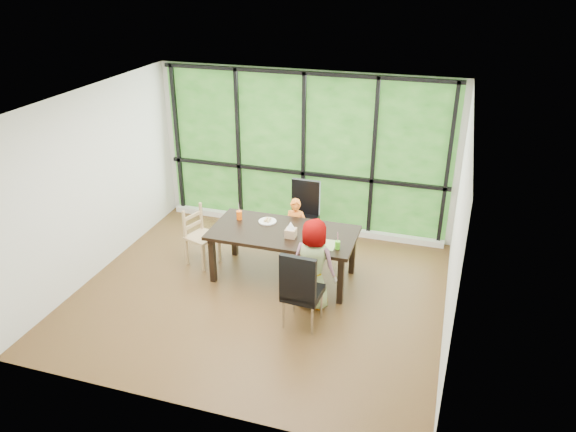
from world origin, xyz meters
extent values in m
plane|color=black|center=(0.00, 0.00, 0.00)|extent=(5.00, 5.00, 0.00)
plane|color=silver|center=(0.00, 2.25, 1.35)|extent=(5.00, 0.00, 5.00)
cube|color=#1D4D16|center=(0.00, 2.23, 1.35)|extent=(4.80, 0.02, 2.65)
cube|color=silver|center=(0.00, 2.15, 0.05)|extent=(4.80, 0.12, 0.10)
cube|color=black|center=(0.18, 0.52, 0.38)|extent=(2.12, 1.12, 0.75)
cube|color=black|center=(0.18, 1.51, 0.54)|extent=(0.47, 0.47, 1.08)
cube|color=black|center=(0.76, -0.49, 0.54)|extent=(0.49, 0.49, 1.08)
cube|color=#A18455|center=(-1.11, 0.54, 0.45)|extent=(0.51, 0.52, 0.90)
imported|color=orange|center=(0.18, 1.13, 0.49)|extent=(0.36, 0.24, 0.98)
imported|color=slate|center=(0.80, -0.06, 0.63)|extent=(0.68, 0.51, 1.27)
cube|color=tan|center=(0.78, 0.31, 0.75)|extent=(0.41, 0.30, 0.01)
cylinder|color=white|center=(-0.13, 0.74, 0.76)|extent=(0.26, 0.26, 0.02)
cylinder|color=white|center=(0.71, 0.28, 0.76)|extent=(0.26, 0.26, 0.02)
cylinder|color=#FF5F0D|center=(-0.56, 0.70, 0.82)|extent=(0.08, 0.08, 0.13)
cylinder|color=#55C124|center=(1.03, 0.24, 0.81)|extent=(0.07, 0.07, 0.11)
cube|color=tan|center=(0.33, 0.38, 0.81)|extent=(0.15, 0.15, 0.12)
cylinder|color=white|center=(-0.56, 0.70, 0.92)|extent=(0.01, 0.04, 0.20)
cylinder|color=pink|center=(1.03, 0.24, 0.90)|extent=(0.01, 0.04, 0.20)
cone|color=white|center=(0.33, 0.38, 0.93)|extent=(0.12, 0.12, 0.11)
camera|label=1|loc=(2.30, -6.09, 4.28)|focal=34.23mm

